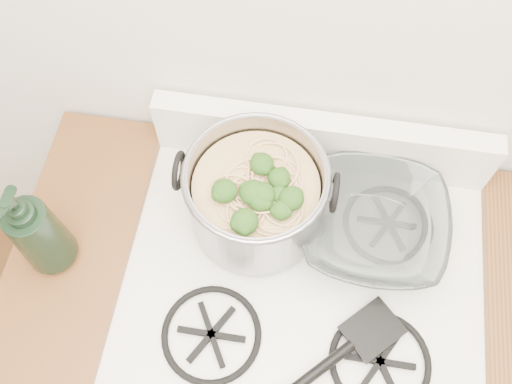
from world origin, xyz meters
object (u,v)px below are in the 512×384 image
(glass_bowl, at_px, (372,228))
(gas_range, at_px, (291,333))
(spatula, at_px, (373,328))
(bottle, at_px, (34,229))
(stock_pot, at_px, (256,197))

(glass_bowl, bearing_deg, gas_range, -135.47)
(spatula, bearing_deg, bottle, -139.43)
(glass_bowl, height_order, bottle, bottle)
(glass_bowl, xyz_separation_m, bottle, (-0.66, -0.16, 0.12))
(stock_pot, relative_size, glass_bowl, 2.58)
(gas_range, height_order, stock_pot, stock_pot)
(glass_bowl, relative_size, bottle, 0.45)
(spatula, bearing_deg, stock_pot, -173.05)
(spatula, distance_m, bottle, 0.69)
(glass_bowl, bearing_deg, spatula, -85.28)
(stock_pot, bearing_deg, gas_range, -45.70)
(gas_range, relative_size, spatula, 2.98)
(gas_range, xyz_separation_m, spatula, (0.15, -0.09, 0.50))
(gas_range, distance_m, spatula, 0.53)
(stock_pot, distance_m, bottle, 0.44)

